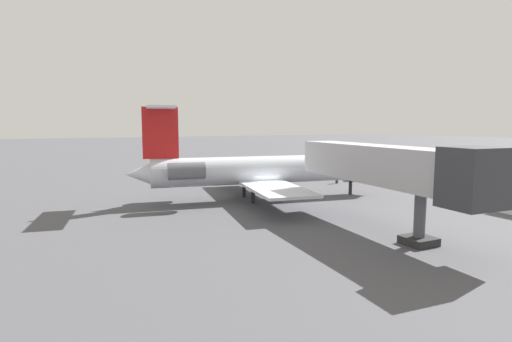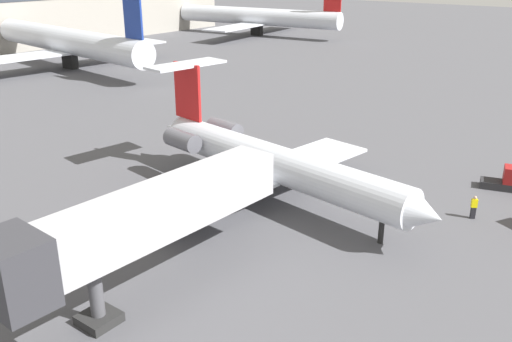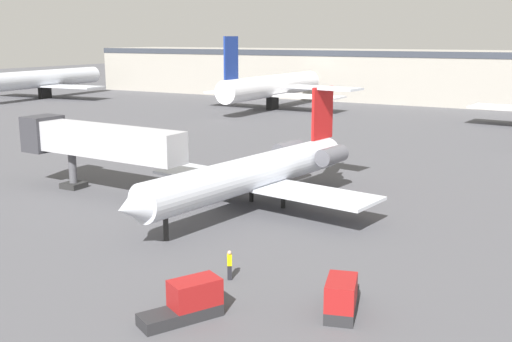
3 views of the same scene
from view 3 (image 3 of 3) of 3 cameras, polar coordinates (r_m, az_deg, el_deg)
ground_plane at (r=49.41m, az=-2.20°, el=-3.18°), size 400.00×400.00×0.10m
regional_jet at (r=47.61m, az=0.23°, el=0.05°), size 20.25×26.67×8.98m
jet_bridge at (r=54.21m, az=-15.21°, el=2.79°), size 17.20×3.81×6.25m
ground_crew_marshaller at (r=34.23m, az=-2.50°, el=-8.78°), size 0.44×0.48×1.69m
baggage_tug_lead at (r=29.94m, az=-6.35°, el=-12.12°), size 3.10×4.19×1.90m
baggage_tug_trailing at (r=30.53m, az=8.04°, el=-11.67°), size 2.44×4.23×1.90m
terminal_building at (r=132.23m, az=18.55°, el=8.36°), size 173.64×20.34×10.59m
parked_airliner_west_end at (r=143.52m, az=-19.35°, el=8.13°), size 28.97×34.19×13.21m
parked_airliner_west_mid at (r=114.08m, az=1.52°, el=7.94°), size 27.38×32.53×13.42m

